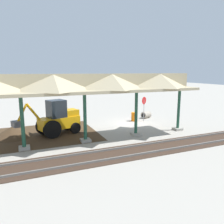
# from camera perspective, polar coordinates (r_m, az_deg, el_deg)

# --- Properties ---
(ground_plane) EXTENTS (120.00, 120.00, 0.00)m
(ground_plane) POSITION_cam_1_polar(r_m,az_deg,el_deg) (21.62, 4.76, -2.97)
(ground_plane) COLOR #9E998E
(dirt_work_zone) EXTENTS (9.51, 7.00, 0.01)m
(dirt_work_zone) POSITION_cam_1_polar(r_m,az_deg,el_deg) (18.65, -19.01, -5.74)
(dirt_work_zone) COLOR #42301E
(dirt_work_zone) RESTS_ON ground
(platform_canopy) EXTENTS (21.98, 3.20, 4.90)m
(platform_canopy) POSITION_cam_1_polar(r_m,az_deg,el_deg) (14.99, -15.00, 6.85)
(platform_canopy) COLOR #9E998E
(platform_canopy) RESTS_ON ground
(rail_tracks) EXTENTS (60.00, 2.58, 0.15)m
(rail_tracks) POSITION_cam_1_polar(r_m,az_deg,el_deg) (16.03, 16.33, -8.16)
(rail_tracks) COLOR slate
(rail_tracks) RESTS_ON ground
(stop_sign) EXTENTS (0.68, 0.39, 2.51)m
(stop_sign) POSITION_cam_1_polar(r_m,az_deg,el_deg) (22.48, 8.36, 2.18)
(stop_sign) COLOR gray
(stop_sign) RESTS_ON ground
(backhoe) EXTENTS (5.27, 2.75, 2.82)m
(backhoe) POSITION_cam_1_polar(r_m,az_deg,el_deg) (18.12, -14.07, -1.82)
(backhoe) COLOR orange
(backhoe) RESTS_ON ground
(dirt_mound) EXTENTS (6.10, 6.10, 1.67)m
(dirt_mound) POSITION_cam_1_polar(r_m,az_deg,el_deg) (18.97, -24.39, -5.85)
(dirt_mound) COLOR #42301E
(dirt_mound) RESTS_ON ground
(concrete_pipe) EXTENTS (1.19, 1.04, 0.72)m
(concrete_pipe) POSITION_cam_1_polar(r_m,az_deg,el_deg) (24.22, 8.89, -0.70)
(concrete_pipe) COLOR #9E9384
(concrete_pipe) RESTS_ON ground
(traffic_barrel) EXTENTS (0.56, 0.56, 0.90)m
(traffic_barrel) POSITION_cam_1_polar(r_m,az_deg,el_deg) (22.57, 5.76, -1.24)
(traffic_barrel) COLOR orange
(traffic_barrel) RESTS_ON ground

